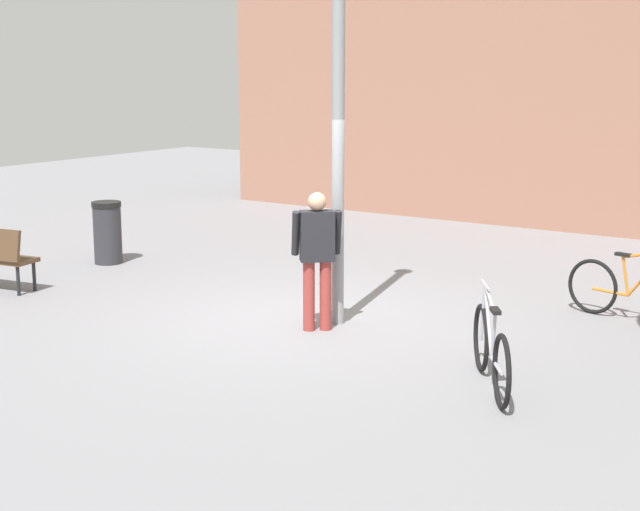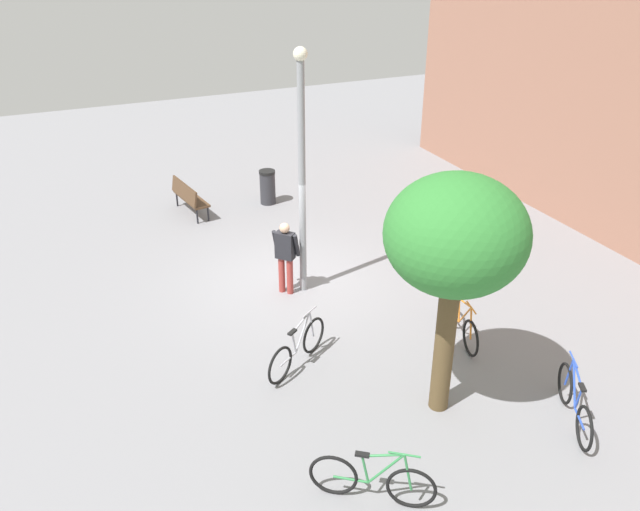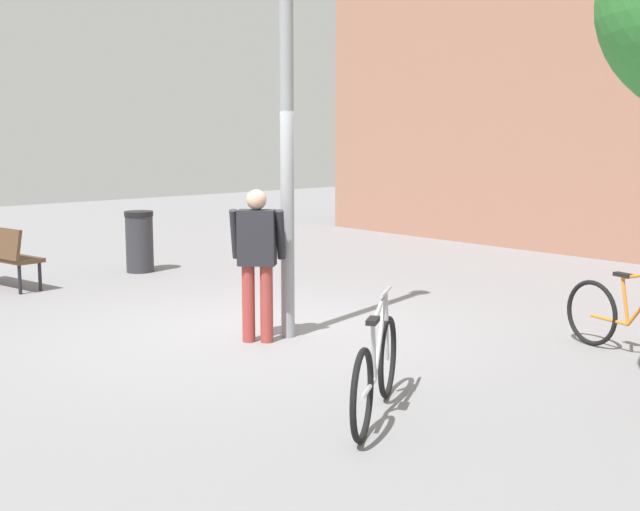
{
  "view_description": "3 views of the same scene",
  "coord_description": "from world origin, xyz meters",
  "px_view_note": "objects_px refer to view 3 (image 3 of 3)",
  "views": [
    {
      "loc": [
        6.53,
        -9.41,
        3.16
      ],
      "look_at": [
        0.19,
        0.02,
        0.86
      ],
      "focal_mm": 53.6,
      "sensor_mm": 36.0,
      "label": 1
    },
    {
      "loc": [
        12.0,
        -4.57,
        7.34
      ],
      "look_at": [
        0.93,
        0.31,
        1.08
      ],
      "focal_mm": 36.54,
      "sensor_mm": 36.0,
      "label": 2
    },
    {
      "loc": [
        7.54,
        -5.69,
        2.3
      ],
      "look_at": [
        0.9,
        0.17,
        0.98
      ],
      "focal_mm": 47.52,
      "sensor_mm": 36.0,
      "label": 3
    }
  ],
  "objects_px": {
    "bicycle_silver": "(376,371)",
    "lamppost": "(287,72)",
    "person_by_lamppost": "(257,255)",
    "bicycle_orange": "(633,321)",
    "trash_bin": "(139,241)"
  },
  "relations": [
    {
      "from": "lamppost",
      "to": "trash_bin",
      "type": "bearing_deg",
      "value": 169.11
    },
    {
      "from": "bicycle_orange",
      "to": "trash_bin",
      "type": "xyz_separation_m",
      "value": [
        -7.99,
        -1.11,
        0.12
      ]
    },
    {
      "from": "bicycle_orange",
      "to": "trash_bin",
      "type": "height_order",
      "value": "trash_bin"
    },
    {
      "from": "bicycle_orange",
      "to": "bicycle_silver",
      "type": "distance_m",
      "value": 3.27
    },
    {
      "from": "lamppost",
      "to": "bicycle_orange",
      "type": "bearing_deg",
      "value": 34.63
    },
    {
      "from": "bicycle_orange",
      "to": "lamppost",
      "type": "bearing_deg",
      "value": -145.37
    },
    {
      "from": "lamppost",
      "to": "person_by_lamppost",
      "type": "xyz_separation_m",
      "value": [
        -0.04,
        -0.4,
        -1.95
      ]
    },
    {
      "from": "person_by_lamppost",
      "to": "bicycle_silver",
      "type": "xyz_separation_m",
      "value": [
        2.59,
        -0.77,
        -0.58
      ]
    },
    {
      "from": "bicycle_silver",
      "to": "trash_bin",
      "type": "height_order",
      "value": "trash_bin"
    },
    {
      "from": "bicycle_orange",
      "to": "bicycle_silver",
      "type": "xyz_separation_m",
      "value": [
        -0.45,
        -3.24,
        0.0
      ]
    },
    {
      "from": "trash_bin",
      "to": "lamppost",
      "type": "bearing_deg",
      "value": -10.89
    },
    {
      "from": "bicycle_silver",
      "to": "lamppost",
      "type": "bearing_deg",
      "value": 155.38
    },
    {
      "from": "person_by_lamppost",
      "to": "bicycle_orange",
      "type": "height_order",
      "value": "person_by_lamppost"
    },
    {
      "from": "lamppost",
      "to": "person_by_lamppost",
      "type": "relative_size",
      "value": 3.14
    },
    {
      "from": "person_by_lamppost",
      "to": "bicycle_orange",
      "type": "xyz_separation_m",
      "value": [
        3.03,
        2.46,
        -0.58
      ]
    }
  ]
}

